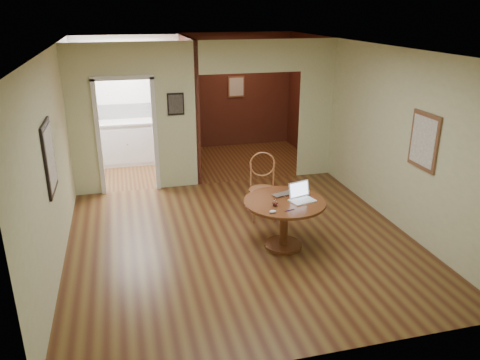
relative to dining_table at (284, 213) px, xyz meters
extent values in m
plane|color=#462314|center=(-0.53, 0.28, -0.53)|extent=(5.00, 5.00, 0.00)
plane|color=white|center=(-0.53, 0.28, 2.17)|extent=(5.00, 5.00, 0.00)
plane|color=beige|center=(-0.53, -2.22, 0.82)|extent=(5.00, 0.00, 5.00)
plane|color=beige|center=(-3.03, 0.28, 0.82)|extent=(0.00, 5.00, 5.00)
plane|color=beige|center=(1.97, 0.28, 0.82)|extent=(0.00, 5.00, 5.00)
cube|color=beige|center=(-2.78, 2.78, 0.82)|extent=(0.50, 2.70, 0.04)
cube|color=beige|center=(-1.13, 2.78, 0.82)|extent=(0.80, 2.70, 0.04)
cube|color=beige|center=(1.62, 2.78, 0.82)|extent=(0.70, 2.70, 0.04)
plane|color=white|center=(-1.88, 4.78, 0.82)|extent=(2.70, 0.00, 2.70)
plane|color=#391710|center=(0.62, 5.28, 0.82)|extent=(2.70, 0.00, 2.70)
cube|color=#391710|center=(-0.73, 4.03, 0.82)|extent=(0.08, 2.50, 2.70)
cube|color=black|center=(-3.01, 0.28, 0.97)|extent=(0.03, 0.70, 0.90)
cube|color=brown|center=(1.95, -0.22, 0.97)|extent=(0.03, 0.60, 0.80)
cube|color=black|center=(-1.13, 2.76, 1.07)|extent=(0.30, 0.03, 0.40)
cube|color=white|center=(0.62, 5.26, 0.92)|extent=(0.40, 0.03, 0.50)
cube|color=white|center=(-1.88, 4.77, 0.57)|extent=(2.00, 0.02, 0.32)
cylinder|color=brown|center=(0.00, 0.00, -0.51)|extent=(0.54, 0.54, 0.05)
cylinder|color=brown|center=(0.00, 0.00, -0.18)|extent=(0.11, 0.11, 0.62)
cylinder|color=brown|center=(0.00, 0.00, 0.17)|extent=(1.15, 1.15, 0.04)
cylinder|color=#A06438|center=(0.00, 1.00, -0.04)|extent=(0.53, 0.53, 0.03)
cylinder|color=#A06438|center=(-0.19, 0.87, -0.29)|extent=(0.03, 0.03, 0.49)
cylinder|color=#A06438|center=(0.13, 0.81, -0.29)|extent=(0.03, 0.03, 0.49)
cylinder|color=#A06438|center=(-0.13, 1.19, -0.29)|extent=(0.03, 0.03, 0.49)
cylinder|color=#A06438|center=(0.19, 1.13, -0.29)|extent=(0.03, 0.03, 0.49)
cylinder|color=#A06438|center=(-0.15, 1.19, 0.17)|extent=(0.03, 0.03, 0.39)
cylinder|color=#A06438|center=(0.21, 1.12, 0.17)|extent=(0.03, 0.03, 0.39)
torus|color=#A06438|center=(0.03, 1.17, 0.34)|extent=(0.42, 0.11, 0.42)
cube|color=white|center=(0.23, -0.07, 0.19)|extent=(0.38, 0.31, 0.02)
cube|color=silver|center=(0.23, -0.11, 0.20)|extent=(0.31, 0.19, 0.00)
cube|color=white|center=(0.23, 0.07, 0.31)|extent=(0.34, 0.14, 0.22)
cube|color=#93A0BC|center=(0.23, 0.06, 0.31)|extent=(0.30, 0.12, 0.18)
imported|color=#BBBBC0|center=(0.06, 0.16, 0.20)|extent=(0.38, 0.31, 0.03)
ellipsoid|color=white|center=(-0.29, -0.35, 0.21)|extent=(0.10, 0.06, 0.04)
cylinder|color=#0C0C58|center=(-0.04, -0.33, 0.19)|extent=(0.14, 0.04, 0.01)
cube|color=white|center=(-1.88, 4.48, -0.08)|extent=(2.00, 0.55, 0.90)
cube|color=silver|center=(-1.88, 4.48, 0.39)|extent=(2.06, 0.60, 0.04)
sphere|color=#B20C0C|center=(-2.03, 4.19, -0.03)|extent=(0.03, 0.03, 0.03)
sphere|color=#B20C0C|center=(-1.03, 4.19, -0.03)|extent=(0.03, 0.03, 0.03)
ellipsoid|color=tan|center=(-1.08, 4.48, 0.54)|extent=(0.27, 0.24, 0.26)
camera|label=1|loc=(-2.10, -5.66, 2.73)|focal=35.00mm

